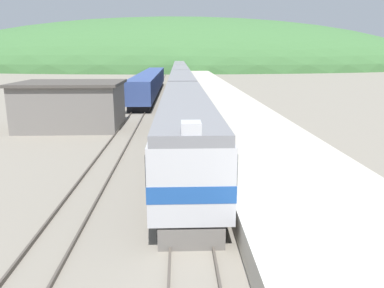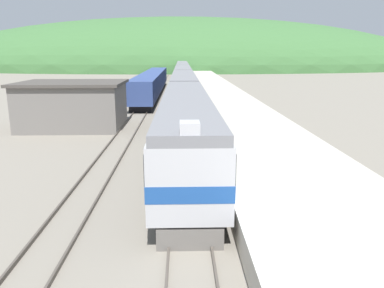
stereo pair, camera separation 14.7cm
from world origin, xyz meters
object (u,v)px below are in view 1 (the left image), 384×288
at_px(carriage_fifth, 179,67).
at_px(carriage_third, 180,77).
at_px(carriage_fourth, 180,71).
at_px(carriage_second, 182,89).
at_px(siding_train, 150,83).
at_px(express_train_lead_car, 185,126).

bearing_deg(carriage_fifth, carriage_third, -90.00).
xyz_separation_m(carriage_third, carriage_fourth, (0.00, 22.49, 0.00)).
distance_m(carriage_third, carriage_fourth, 22.49).
height_order(carriage_second, carriage_fourth, same).
bearing_deg(carriage_fifth, carriage_fourth, -90.00).
height_order(carriage_fifth, siding_train, carriage_fifth).
height_order(express_train_lead_car, carriage_fourth, express_train_lead_car).
bearing_deg(carriage_second, carriage_fifth, 90.00).
bearing_deg(siding_train, express_train_lead_car, -82.63).
xyz_separation_m(carriage_fifth, siding_train, (-4.74, -53.75, -0.37)).
xyz_separation_m(carriage_fourth, carriage_fifth, (0.00, 22.49, 0.00)).
bearing_deg(carriage_third, siding_train, -118.40).
bearing_deg(siding_train, carriage_second, -70.95).
bearing_deg(express_train_lead_car, carriage_fifth, 90.00).
relative_size(carriage_second, carriage_third, 1.00).
height_order(express_train_lead_car, carriage_third, express_train_lead_car).
bearing_deg(siding_train, carriage_third, 61.60).
distance_m(carriage_fourth, siding_train, 31.62).
bearing_deg(carriage_second, express_train_lead_car, -90.00).
relative_size(carriage_fourth, carriage_fifth, 1.00).
distance_m(carriage_fourth, carriage_fifth, 22.49).
xyz_separation_m(express_train_lead_car, carriage_third, (0.00, 45.40, -0.01)).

